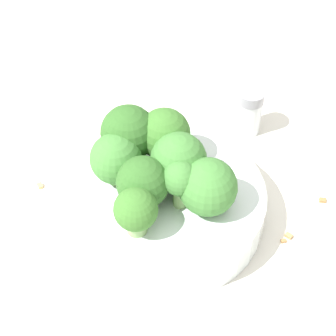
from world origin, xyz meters
name	(u,v)px	position (x,y,z in m)	size (l,w,h in m)	color
ground_plane	(168,217)	(0.00, 0.00, 0.00)	(3.00, 3.00, 0.00)	silver
bowl	(168,204)	(0.00, 0.00, 0.02)	(0.20, 0.20, 0.04)	silver
broccoli_floret_0	(164,134)	(-0.04, 0.01, 0.08)	(0.05, 0.05, 0.06)	#84AD66
broccoli_floret_1	(143,183)	(0.01, -0.03, 0.07)	(0.05, 0.05, 0.06)	#84AD66
broccoli_floret_2	(129,133)	(-0.06, -0.02, 0.08)	(0.06, 0.06, 0.07)	#8EB770
broccoli_floret_3	(136,211)	(0.04, -0.04, 0.07)	(0.04, 0.04, 0.05)	#84AD66
broccoli_floret_4	(116,159)	(-0.03, -0.04, 0.07)	(0.05, 0.05, 0.06)	#84AD66
broccoli_floret_5	(208,187)	(0.03, 0.03, 0.07)	(0.06, 0.06, 0.06)	#8EB770
broccoli_floret_6	(180,180)	(0.02, 0.01, 0.08)	(0.03, 0.03, 0.05)	#84AD66
broccoli_floret_7	(178,161)	(-0.01, 0.01, 0.08)	(0.06, 0.06, 0.06)	#8EB770
pepper_shaker	(249,111)	(-0.10, 0.14, 0.03)	(0.03, 0.03, 0.06)	silver
almond_crumb_0	(40,185)	(-0.09, -0.12, 0.00)	(0.01, 0.01, 0.01)	tan
almond_crumb_1	(289,235)	(0.06, 0.11, 0.00)	(0.01, 0.01, 0.01)	#AD7F4C
almond_crumb_2	(284,240)	(0.07, 0.10, 0.00)	(0.01, 0.00, 0.01)	olive
almond_crumb_3	(323,199)	(0.03, 0.17, 0.00)	(0.01, 0.01, 0.01)	olive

